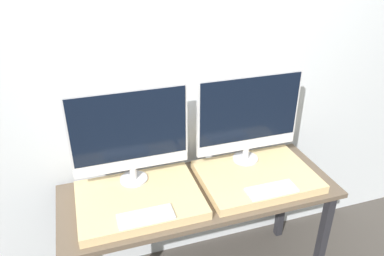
{
  "coord_description": "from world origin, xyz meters",
  "views": [
    {
      "loc": [
        -0.6,
        -1.38,
        2.15
      ],
      "look_at": [
        0.0,
        0.45,
        1.13
      ],
      "focal_mm": 35.0,
      "sensor_mm": 36.0,
      "label": 1
    }
  ],
  "objects_px": {
    "keyboard_left": "(146,216)",
    "monitor_right": "(249,116)",
    "monitor_left": "(130,133)",
    "keyboard_right": "(272,190)"
  },
  "relations": [
    {
      "from": "monitor_left",
      "to": "keyboard_right",
      "type": "bearing_deg",
      "value": -25.48
    },
    {
      "from": "monitor_right",
      "to": "keyboard_right",
      "type": "xyz_separation_m",
      "value": [
        0.0,
        -0.35,
        -0.31
      ]
    },
    {
      "from": "keyboard_left",
      "to": "monitor_right",
      "type": "xyz_separation_m",
      "value": [
        0.72,
        0.35,
        0.31
      ]
    },
    {
      "from": "monitor_left",
      "to": "keyboard_left",
      "type": "relative_size",
      "value": 2.27
    },
    {
      "from": "keyboard_left",
      "to": "keyboard_right",
      "type": "xyz_separation_m",
      "value": [
        0.72,
        0.0,
        0.0
      ]
    },
    {
      "from": "keyboard_left",
      "to": "monitor_right",
      "type": "relative_size",
      "value": 0.44
    },
    {
      "from": "monitor_left",
      "to": "keyboard_left",
      "type": "bearing_deg",
      "value": -90.0
    },
    {
      "from": "monitor_left",
      "to": "monitor_right",
      "type": "xyz_separation_m",
      "value": [
        0.72,
        0.0,
        0.0
      ]
    },
    {
      "from": "keyboard_left",
      "to": "monitor_left",
      "type": "bearing_deg",
      "value": 90.0
    },
    {
      "from": "keyboard_left",
      "to": "monitor_right",
      "type": "distance_m",
      "value": 0.86
    }
  ]
}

